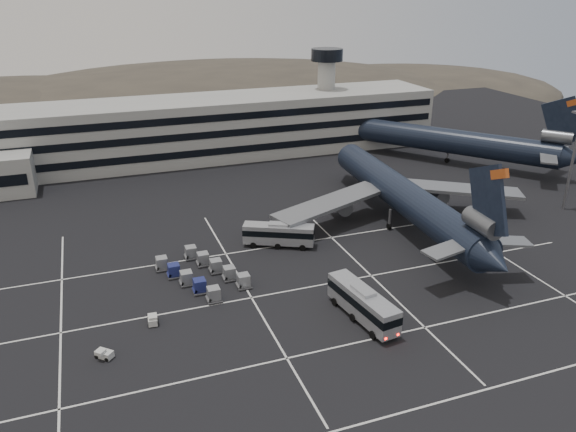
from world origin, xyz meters
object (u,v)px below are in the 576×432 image
Objects in this scene: bus_near at (363,302)px; bus_far at (279,234)px; tug_a at (153,320)px; trijet_main at (404,196)px; uld_cluster at (201,272)px.

bus_near reaches higher than bus_far.
trijet_main is at bearing 25.55° from tug_a.
uld_cluster is (-16.76, 17.35, -1.42)m from bus_near.
bus_near is (-20.28, -24.59, -2.90)m from trijet_main.
bus_far is at bearing 89.38° from bus_near.
bus_far is at bearing 40.82° from tug_a.
trijet_main is at bearing 42.75° from bus_near.
bus_far is 15.19m from uld_cluster.
bus_far reaches higher than uld_cluster.
bus_far is at bearing 24.15° from uld_cluster.
bus_far is 27.06m from tug_a.
trijet_main is 4.63× the size of bus_near.
bus_near is 5.90× the size of tug_a.
trijet_main is at bearing 11.06° from uld_cluster.
bus_far reaches higher than tug_a.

